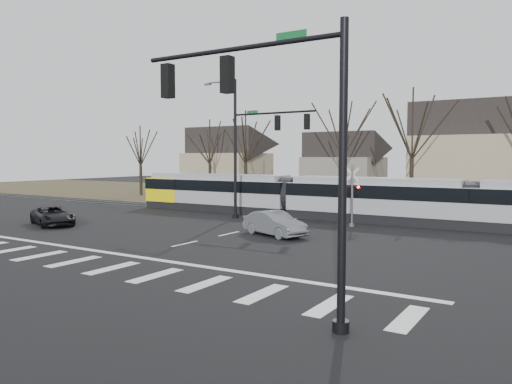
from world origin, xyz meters
The scene contains 16 objects.
ground centered at (0.00, 0.00, 0.00)m, with size 140.00×140.00×0.00m, color black.
grass_verge centered at (0.00, 32.00, 0.01)m, with size 140.00×28.00×0.01m, color #38331E.
crosswalk centered at (0.00, -4.00, 0.01)m, with size 27.00×2.60×0.01m.
stop_line centered at (0.00, -1.80, 0.01)m, with size 28.00×0.35×0.01m, color silver.
lane_dashes centered at (0.00, 16.00, 0.01)m, with size 0.18×30.00×0.01m.
rail_pair centered at (0.00, 15.80, 0.03)m, with size 90.00×1.52×0.06m.
tram centered at (5.31, 16.00, 1.68)m, with size 40.67×3.02×3.08m.
sedan centered at (2.62, 6.82, 0.71)m, with size 4.54×2.95×1.41m, color slate.
suv centered at (-12.15, 2.87, 0.63)m, with size 4.98×3.66×1.26m, color black.
signal_pole_near_right centered at (10.11, -6.00, 5.17)m, with size 6.72×0.44×8.00m.
signal_pole_far centered at (-2.41, 12.50, 5.70)m, with size 9.28×0.44×10.20m.
rail_crossing_signal centered at (5.00, 12.79, 1.89)m, with size 1.08×0.36×4.00m.
tree_row centered at (2.00, 26.00, 5.00)m, with size 59.20×7.20×10.00m.
house_a centered at (-20.00, 34.00, 4.46)m, with size 9.72×8.64×8.60m.
house_b centered at (-5.00, 36.00, 3.97)m, with size 8.64×7.56×7.65m.
house_c centered at (9.00, 33.00, 5.23)m, with size 10.80×8.64×10.10m.
Camera 1 is at (16.85, -17.89, 4.54)m, focal length 35.00 mm.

